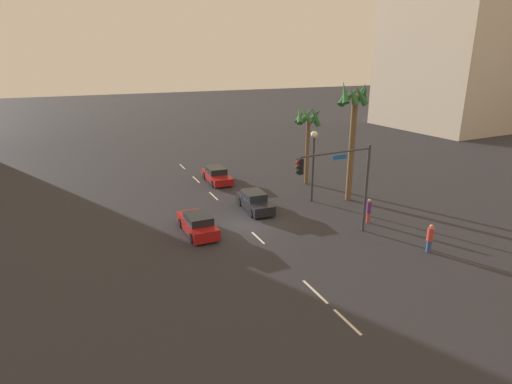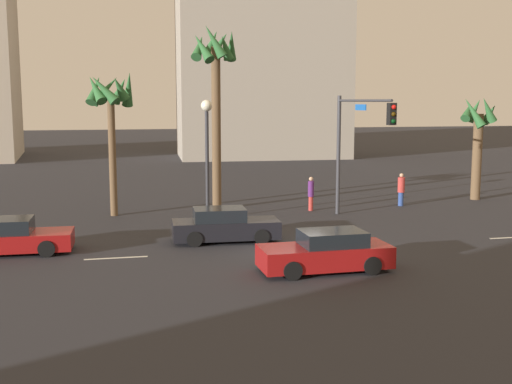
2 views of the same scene
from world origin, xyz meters
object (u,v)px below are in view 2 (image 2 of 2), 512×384
palm_tree_0 (215,77)px  palm_tree_1 (110,102)px  pedestrian_1 (311,193)px  building_0 (261,11)px  pedestrian_0 (401,189)px  car_2 (8,237)px  streetlamp (207,136)px  car_0 (326,252)px  traffic_signal (356,135)px  car_1 (224,226)px  palm_tree_2 (478,130)px

palm_tree_0 → palm_tree_1: palm_tree_0 is taller
pedestrian_1 → palm_tree_1: bearing=175.4°
palm_tree_0 → building_0: bearing=72.9°
pedestrian_0 → car_2: bearing=-159.9°
streetlamp → building_0: bearing=72.9°
car_0 → building_0: 48.42m
traffic_signal → palm_tree_0: size_ratio=0.62×
building_0 → car_0: bearing=-97.3°
car_1 → streetlamp: size_ratio=0.77×
pedestrian_1 → car_1: bearing=-131.8°
palm_tree_1 → building_0: building_0 is taller
building_0 → car_1: bearing=-102.2°
car_0 → car_2: bearing=155.4°
car_2 → palm_tree_2: (25.05, 8.39, 3.52)m
pedestrian_0 → building_0: 36.05m
car_2 → pedestrian_1: (14.32, 6.78, 0.34)m
car_1 → pedestrian_1: bearing=48.2°
car_0 → car_2: size_ratio=0.96×
pedestrian_1 → building_0: building_0 is taller
traffic_signal → palm_tree_0: 8.32m
streetlamp → pedestrian_0: size_ratio=3.21×
traffic_signal → streetlamp: (-6.98, 1.91, -0.04)m
palm_tree_0 → car_2: bearing=-138.3°
car_1 → traffic_signal: traffic_signal is taller
streetlamp → building_0: size_ratio=0.20×
car_0 → palm_tree_2: bearing=44.2°
car_2 → pedestrian_0: bearing=20.1°
car_1 → pedestrian_1: size_ratio=2.47×
traffic_signal → streetlamp: traffic_signal is taller
car_1 → building_0: building_0 is taller
car_1 → building_0: size_ratio=0.15×
car_0 → traffic_signal: (4.38, 8.66, 3.54)m
pedestrian_1 → palm_tree_2: palm_tree_2 is taller
car_2 → palm_tree_1: 10.00m
car_0 → pedestrian_0: (8.58, 12.33, 0.30)m
pedestrian_0 → palm_tree_0: size_ratio=0.19×
car_0 → car_1: (-2.64, 5.41, 0.00)m
palm_tree_1 → building_0: size_ratio=0.25×
car_2 → palm_tree_0: 14.21m
car_2 → building_0: building_0 is taller
car_2 → traffic_signal: 16.33m
pedestrian_0 → pedestrian_1: size_ratio=1.01×
car_1 → palm_tree_0: 10.42m
car_1 → building_0: (10.77, 40.12, 14.35)m
car_0 → car_1: 6.01m
palm_tree_0 → building_0: building_0 is taller
palm_tree_2 → streetlamp: bearing=-169.9°
car_2 → palm_tree_1: palm_tree_1 is taller
palm_tree_1 → palm_tree_2: palm_tree_1 is taller
traffic_signal → streetlamp: bearing=164.7°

